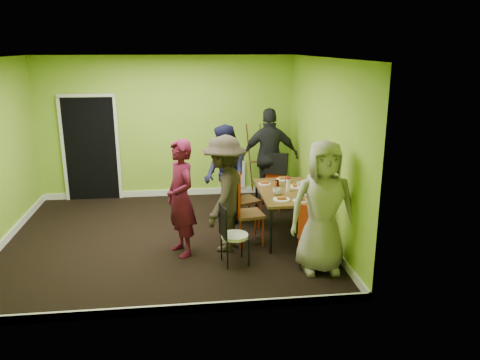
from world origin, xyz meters
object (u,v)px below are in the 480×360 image
object	(u,v)px
chair_left_near	(243,208)
person_back_end	(270,157)
blue_bottle	(309,192)
person_left_far	(225,176)
orange_bottle	(276,184)
chair_back_end	(275,169)
person_standing	(181,198)
person_left_near	(225,194)
thermos	(288,185)
chair_front_end	(312,230)
easel	(260,160)
chair_bentwood	(231,232)
chair_left_far	(240,195)
person_front_end	(323,207)
dining_table	(287,194)

from	to	relation	value
chair_left_near	person_back_end	world-z (taller)	person_back_end
blue_bottle	person_left_far	distance (m)	1.56
orange_bottle	chair_back_end	bearing A→B (deg)	79.37
person_standing	person_left_near	xyz separation A→B (m)	(0.64, 0.10, 0.01)
thermos	blue_bottle	xyz separation A→B (m)	(0.24, -0.35, -0.01)
chair_left_near	orange_bottle	size ratio (longest dim) A/B	11.60
blue_bottle	person_left_far	xyz separation A→B (m)	(-1.18, 1.01, 0.02)
chair_left_near	chair_front_end	distance (m)	1.16
chair_back_end	easel	world-z (taller)	easel
easel	person_standing	world-z (taller)	person_standing
chair_left_near	thermos	size ratio (longest dim) A/B	5.14
chair_back_end	person_left_near	bearing A→B (deg)	82.91
chair_bentwood	chair_back_end	bearing A→B (deg)	143.78
chair_left_far	chair_back_end	world-z (taller)	chair_back_end
chair_front_end	person_front_end	world-z (taller)	person_front_end
chair_left_far	chair_front_end	distance (m)	1.68
dining_table	person_left_near	size ratio (longest dim) A/B	0.86
person_standing	dining_table	bearing A→B (deg)	83.49
chair_bentwood	blue_bottle	size ratio (longest dim) A/B	4.89
chair_left_far	person_front_end	bearing A→B (deg)	6.69
chair_left_far	chair_back_end	distance (m)	1.27
chair_back_end	person_front_end	distance (m)	2.68
easel	person_front_end	size ratio (longest dim) A/B	0.84
chair_left_far	person_left_far	bearing A→B (deg)	-153.88
person_left_far	person_back_end	distance (m)	1.36
chair_bentwood	dining_table	bearing A→B (deg)	122.28
person_left_near	person_front_end	distance (m)	1.50
dining_table	orange_bottle	xyz separation A→B (m)	(-0.14, 0.22, 0.10)
chair_left_far	chair_front_end	xyz separation A→B (m)	(0.83, -1.46, -0.06)
person_back_end	dining_table	bearing A→B (deg)	91.65
chair_front_end	person_back_end	bearing A→B (deg)	116.91
chair_left_near	chair_back_end	distance (m)	1.88
chair_left_near	chair_back_end	bearing A→B (deg)	143.71
chair_left_near	person_back_end	distance (m)	2.06
dining_table	person_left_near	distance (m)	1.14
chair_left_far	easel	world-z (taller)	easel
chair_left_near	person_left_near	bearing A→B (deg)	-75.88
chair_left_far	chair_bentwood	world-z (taller)	chair_left_far
person_left_near	person_back_end	distance (m)	2.27
orange_bottle	person_left_near	bearing A→B (deg)	-144.21
person_front_end	chair_back_end	bearing A→B (deg)	94.74
dining_table	easel	xyz separation A→B (m)	(-0.12, 2.07, 0.05)
dining_table	chair_front_end	xyz separation A→B (m)	(0.12, -1.06, -0.20)
person_left_far	chair_back_end	bearing A→B (deg)	104.96
thermos	easel	bearing A→B (deg)	93.09
chair_bentwood	person_left_far	bearing A→B (deg)	166.15
person_left_far	blue_bottle	bearing A→B (deg)	27.46
easel	person_standing	bearing A→B (deg)	-121.05
easel	person_left_far	size ratio (longest dim) A/B	0.89
chair_front_end	chair_bentwood	distance (m)	1.13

